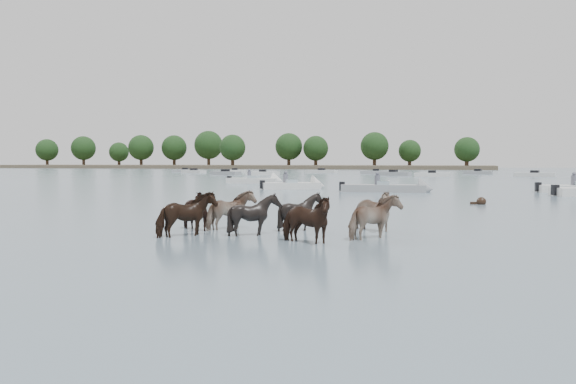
% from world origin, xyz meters
% --- Properties ---
extents(ground, '(400.00, 400.00, 0.00)m').
position_xyz_m(ground, '(0.00, 0.00, 0.00)').
color(ground, '#4B5D6C').
rests_on(ground, ground).
extents(shoreline, '(160.00, 30.00, 1.00)m').
position_xyz_m(shoreline, '(-70.00, 150.00, 0.50)').
color(shoreline, '#4C4233').
rests_on(shoreline, ground).
extents(pony_herd, '(6.82, 4.27, 1.32)m').
position_xyz_m(pony_herd, '(0.64, 1.44, 0.51)').
color(pony_herd, black).
rests_on(pony_herd, ground).
extents(swimming_pony, '(0.72, 0.44, 0.44)m').
position_xyz_m(swimming_pony, '(5.95, 14.88, 0.10)').
color(swimming_pony, black).
rests_on(swimming_pony, ground).
extents(motorboat_a, '(4.81, 3.69, 1.92)m').
position_xyz_m(motorboat_a, '(-6.50, 26.73, 0.23)').
color(motorboat_a, silver).
rests_on(motorboat_a, ground).
extents(motorboat_b, '(6.14, 2.31, 1.92)m').
position_xyz_m(motorboat_b, '(0.67, 24.73, 0.22)').
color(motorboat_b, gray).
rests_on(motorboat_b, ground).
extents(motorboat_f, '(5.47, 1.72, 1.92)m').
position_xyz_m(motorboat_f, '(-13.25, 36.17, 0.23)').
color(motorboat_f, silver).
rests_on(motorboat_f, ground).
extents(distant_flotilla, '(104.39, 23.40, 0.93)m').
position_xyz_m(distant_flotilla, '(-0.18, 76.06, 0.26)').
color(distant_flotilla, gray).
rests_on(distant_flotilla, ground).
extents(treeline, '(149.14, 21.85, 12.07)m').
position_xyz_m(treeline, '(-74.88, 152.16, 6.44)').
color(treeline, '#382619').
rests_on(treeline, ground).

